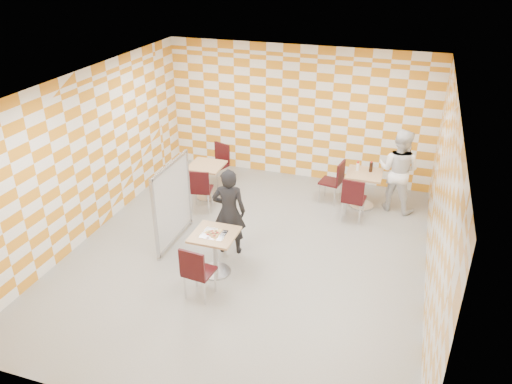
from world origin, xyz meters
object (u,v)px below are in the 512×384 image
at_px(man_dark, 229,212).
at_px(man_white, 398,170).
at_px(partition, 173,203).
at_px(sport_bottle, 358,167).
at_px(chair_main_front, 196,270).
at_px(chair_second_side, 335,179).
at_px(second_table, 363,184).
at_px(empty_table, 207,175).
at_px(chair_empty_near, 200,187).
at_px(chair_empty_far, 219,161).
at_px(main_table, 215,246).
at_px(chair_second_front, 353,197).
at_px(soda_bottle, 371,167).

height_order(man_dark, man_white, man_white).
bearing_deg(partition, man_white, 34.22).
bearing_deg(sport_bottle, chair_main_front, -115.29).
distance_m(chair_second_side, man_white, 1.27).
bearing_deg(man_dark, second_table, -142.14).
bearing_deg(man_white, chair_main_front, 72.04).
relative_size(empty_table, sport_bottle, 3.75).
height_order(chair_empty_near, man_dark, man_dark).
xyz_separation_m(chair_main_front, chair_empty_far, (-1.21, 3.94, 0.00)).
xyz_separation_m(chair_empty_near, chair_empty_far, (-0.14, 1.36, 0.00)).
distance_m(chair_main_front, sport_bottle, 4.32).
height_order(main_table, man_white, man_white).
distance_m(chair_second_side, chair_empty_near, 2.78).
xyz_separation_m(chair_second_front, man_dark, (-1.89, -1.71, 0.25)).
xyz_separation_m(man_dark, sport_bottle, (1.84, 2.49, 0.05)).
height_order(chair_second_front, partition, partition).
xyz_separation_m(main_table, second_table, (2.00, 3.10, 0.00)).
bearing_deg(man_white, sport_bottle, 17.77).
xyz_separation_m(chair_empty_far, sport_bottle, (3.05, -0.04, 0.29)).
height_order(empty_table, soda_bottle, soda_bottle).
relative_size(main_table, chair_second_front, 0.81).
relative_size(second_table, empty_table, 1.00).
bearing_deg(chair_main_front, partition, 127.35).
distance_m(chair_empty_near, man_white, 3.96).
bearing_deg(main_table, chair_empty_far, 110.70).
distance_m(chair_second_side, sport_bottle, 0.52).
bearing_deg(chair_empty_far, chair_main_front, -72.93).
distance_m(main_table, chair_empty_far, 3.43).
distance_m(chair_main_front, man_white, 4.74).
bearing_deg(chair_empty_near, sport_bottle, 24.36).
bearing_deg(second_table, man_white, 8.79).
bearing_deg(chair_empty_near, chair_second_side, 26.30).
bearing_deg(second_table, chair_main_front, -117.60).
height_order(chair_empty_far, man_dark, man_dark).
distance_m(chair_second_front, chair_empty_far, 3.21).
xyz_separation_m(partition, sport_bottle, (2.91, 2.50, 0.05)).
height_order(chair_empty_near, chair_empty_far, same).
relative_size(main_table, soda_bottle, 3.26).
bearing_deg(chair_second_front, second_table, 81.48).
bearing_deg(main_table, chair_main_front, -90.28).
height_order(main_table, partition, partition).
height_order(partition, man_white, man_white).
height_order(second_table, chair_second_side, chair_second_side).
height_order(main_table, chair_empty_far, chair_empty_far).
height_order(chair_main_front, man_dark, man_dark).
relative_size(chair_empty_far, man_dark, 0.58).
bearing_deg(soda_bottle, partition, -141.47).
height_order(chair_empty_far, soda_bottle, soda_bottle).
relative_size(man_white, sport_bottle, 8.57).
bearing_deg(chair_main_front, sport_bottle, 64.71).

